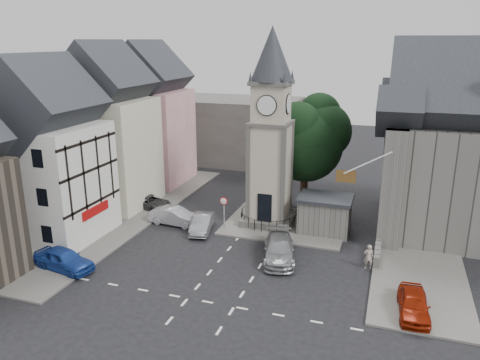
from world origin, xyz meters
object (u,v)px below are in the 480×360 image
(clock_tower, at_px, (271,130))
(stone_shelter, at_px, (325,214))
(car_west_blue, at_px, (64,259))
(car_east_red, at_px, (414,304))
(pedestrian, at_px, (368,257))

(clock_tower, relative_size, stone_shelter, 3.78)
(clock_tower, bearing_deg, car_west_blue, -131.04)
(car_east_red, bearing_deg, pedestrian, 116.20)
(car_east_red, xyz_separation_m, pedestrian, (-2.84, 5.00, 0.19))
(car_east_red, bearing_deg, car_west_blue, -178.97)
(clock_tower, distance_m, car_west_blue, 18.43)
(car_west_blue, height_order, car_east_red, car_west_blue)
(clock_tower, relative_size, pedestrian, 9.03)
(clock_tower, height_order, car_east_red, clock_tower)
(clock_tower, height_order, pedestrian, clock_tower)
(clock_tower, bearing_deg, car_east_red, -43.70)
(stone_shelter, xyz_separation_m, car_west_blue, (-15.90, -12.26, -0.77))
(stone_shelter, distance_m, pedestrian, 6.75)
(car_west_blue, distance_m, pedestrian, 20.88)
(stone_shelter, xyz_separation_m, pedestrian, (3.86, -5.50, -0.65))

